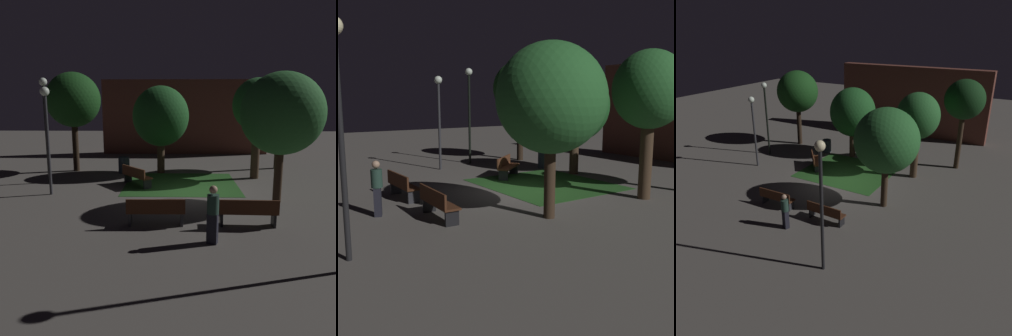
{
  "view_description": "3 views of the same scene",
  "coord_description": "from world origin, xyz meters",
  "views": [
    {
      "loc": [
        -0.76,
        -14.04,
        3.79
      ],
      "look_at": [
        -1.16,
        0.51,
        0.94
      ],
      "focal_mm": 36.65,
      "sensor_mm": 36.0,
      "label": 1
    },
    {
      "loc": [
        11.67,
        -8.56,
        3.34
      ],
      "look_at": [
        -0.8,
        -0.2,
        0.77
      ],
      "focal_mm": 43.81,
      "sensor_mm": 36.0,
      "label": 2
    },
    {
      "loc": [
        8.89,
        -15.21,
        8.17
      ],
      "look_at": [
        -0.03,
        0.13,
        0.84
      ],
      "focal_mm": 36.96,
      "sensor_mm": 36.0,
      "label": 3
    }
  ],
  "objects": [
    {
      "name": "tree_right_canopy",
      "position": [
        3.05,
        -1.31,
        3.32
      ],
      "size": [
        3.02,
        3.02,
        4.85
      ],
      "color": "#38281C",
      "rests_on": "ground"
    },
    {
      "name": "lamp_post_path_center",
      "position": [
        -5.96,
        -0.48,
        2.97
      ],
      "size": [
        0.36,
        0.36,
        4.34
      ],
      "color": "#333338",
      "rests_on": "ground"
    },
    {
      "name": "bench_lawn_edge",
      "position": [
        -1.41,
        -3.99,
        0.48
      ],
      "size": [
        1.81,
        0.52,
        0.88
      ],
      "color": "#422314",
      "rests_on": "ground"
    },
    {
      "name": "tree_back_left",
      "position": [
        -1.63,
        4.0,
        2.99
      ],
      "size": [
        2.94,
        2.94,
        4.58
      ],
      "color": "#423021",
      "rests_on": "ground"
    },
    {
      "name": "bench_front_left",
      "position": [
        1.41,
        -3.99,
        0.48
      ],
      "size": [
        1.81,
        0.53,
        0.88
      ],
      "color": "#422314",
      "rests_on": "ground"
    },
    {
      "name": "trash_bin",
      "position": [
        -3.6,
        3.91,
        0.43
      ],
      "size": [
        0.59,
        0.59,
        0.86
      ],
      "primitive_type": "cylinder",
      "color": "#2D3842",
      "rests_on": "ground"
    },
    {
      "name": "lamp_post_plaza_west",
      "position": [
        -6.78,
        1.57,
        3.25
      ],
      "size": [
        0.36,
        0.36,
        4.82
      ],
      "color": "black",
      "rests_on": "ground"
    },
    {
      "name": "tree_tall_center",
      "position": [
        3.09,
        2.78,
        3.55
      ],
      "size": [
        2.4,
        2.4,
        4.89
      ],
      "color": "#423021",
      "rests_on": "ground"
    },
    {
      "name": "grass_lawn",
      "position": [
        -0.57,
        1.5,
        0.01
      ],
      "size": [
        5.13,
        4.57,
        0.01
      ],
      "primitive_type": "cube",
      "color": "#23511E",
      "rests_on": "ground"
    },
    {
      "name": "ground_plane",
      "position": [
        0.0,
        0.0,
        0.0
      ],
      "size": [
        60.0,
        60.0,
        0.0
      ],
      "primitive_type": "plane",
      "color": "#56514C"
    },
    {
      "name": "pedestrian",
      "position": [
        0.2,
        -5.28,
        0.85
      ],
      "size": [
        0.33,
        0.32,
        1.61
      ],
      "color": "black",
      "rests_on": "ground"
    },
    {
      "name": "tree_back_right",
      "position": [
        -6.32,
        4.42,
        3.82
      ],
      "size": [
        2.89,
        2.89,
        5.3
      ],
      "color": "#2D2116",
      "rests_on": "ground"
    },
    {
      "name": "bench_path_side",
      "position": [
        -2.63,
        1.08,
        0.48
      ],
      "size": [
        1.52,
        1.69,
        0.88
      ],
      "color": "brown",
      "rests_on": "ground"
    },
    {
      "name": "tree_left_canopy",
      "position": [
        4.93,
        5.41,
        4.18
      ],
      "size": [
        2.31,
        2.31,
        5.39
      ],
      "color": "#38281C",
      "rests_on": "ground"
    },
    {
      "name": "building_wall_backdrop",
      "position": [
        -0.22,
        11.03,
        2.64
      ],
      "size": [
        11.82,
        0.8,
        5.29
      ],
      "primitive_type": "cube",
      "color": "brown",
      "rests_on": "ground"
    }
  ]
}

